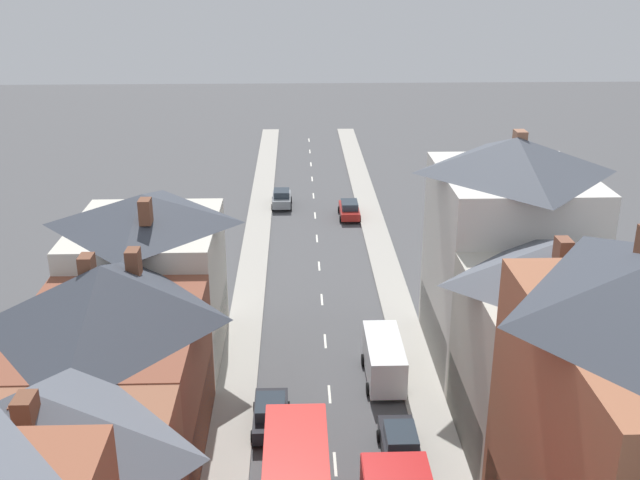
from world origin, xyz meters
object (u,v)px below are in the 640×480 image
object	(u,v)px
car_parked_left_a	(282,198)
delivery_van	(384,358)
car_near_blue	(400,443)
car_parked_right_a	(271,414)
car_mid_black	(349,209)

from	to	relation	value
car_parked_left_a	delivery_van	size ratio (longest dim) A/B	0.74
delivery_van	car_parked_left_a	bearing A→B (deg)	101.24
car_near_blue	delivery_van	size ratio (longest dim) A/B	0.77
car_parked_left_a	car_parked_right_a	bearing A→B (deg)	-90.00
car_parked_left_a	delivery_van	bearing A→B (deg)	-78.76
delivery_van	car_near_blue	bearing A→B (deg)	-90.00
car_parked_right_a	car_mid_black	distance (m)	32.85
car_near_blue	delivery_van	xyz separation A→B (m)	(0.00, 7.06, 0.53)
car_near_blue	car_parked_right_a	world-z (taller)	car_parked_right_a
car_parked_left_a	car_parked_right_a	size ratio (longest dim) A/B	0.95
car_parked_right_a	delivery_van	xyz separation A→B (m)	(6.20, 4.41, 0.52)
car_near_blue	delivery_van	bearing A→B (deg)	90.00
car_near_blue	car_mid_black	size ratio (longest dim) A/B	0.94
car_mid_black	car_near_blue	bearing A→B (deg)	-90.00
car_near_blue	car_parked_left_a	world-z (taller)	car_parked_left_a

